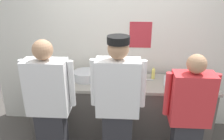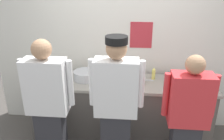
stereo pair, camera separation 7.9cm
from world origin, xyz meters
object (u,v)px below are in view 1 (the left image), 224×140
object	(u,v)px
deli_cup	(108,77)
ramekin_orange_sauce	(65,77)
chef_far_right	(189,117)
plate_stack_rear	(137,79)
mixing_bowl_steel	(85,76)
sheet_tray	(182,82)
plate_stack_front	(103,82)
chef_near_left	(49,106)
squeeze_bottle_primary	(153,73)
ramekin_yellow_sauce	(119,81)
chef_center	(118,105)
chefs_knife	(142,79)
ramekin_red_sauce	(50,78)
squeeze_bottle_secondary	(131,81)

from	to	relation	value
deli_cup	ramekin_orange_sauce	bearing A→B (deg)	-179.32
chef_far_right	plate_stack_rear	world-z (taller)	chef_far_right
mixing_bowl_steel	sheet_tray	world-z (taller)	mixing_bowl_steel
plate_stack_front	deli_cup	distance (m)	0.19
chef_near_left	squeeze_bottle_primary	size ratio (longest dim) A/B	9.56
chef_near_left	chef_far_right	xyz separation A→B (m)	(1.62, -0.02, -0.07)
ramekin_yellow_sauce	chef_far_right	bearing A→B (deg)	-39.68
ramekin_yellow_sauce	ramekin_orange_sauce	world-z (taller)	ramekin_orange_sauce
chef_near_left	sheet_tray	distance (m)	1.82
squeeze_bottle_primary	ramekin_yellow_sauce	xyz separation A→B (m)	(-0.49, -0.16, -0.06)
chef_center	chefs_knife	xyz separation A→B (m)	(0.33, 0.76, -0.01)
chef_center	ramekin_red_sauce	size ratio (longest dim) A/B	17.46
chef_near_left	plate_stack_rear	world-z (taller)	chef_near_left
chef_far_right	squeeze_bottle_primary	bearing A→B (deg)	111.19
chef_near_left	squeeze_bottle_primary	bearing A→B (deg)	32.47
plate_stack_rear	ramekin_red_sauce	distance (m)	1.26
chef_center	chef_far_right	distance (m)	0.82
squeeze_bottle_primary	plate_stack_front	bearing A→B (deg)	-159.46
ramekin_red_sauce	deli_cup	world-z (taller)	deli_cup
plate_stack_rear	chefs_knife	size ratio (longest dim) A/B	0.90
chefs_knife	chef_near_left	bearing A→B (deg)	-145.93
sheet_tray	squeeze_bottle_secondary	distance (m)	0.74
chef_near_left	ramekin_red_sauce	xyz separation A→B (m)	(-0.21, 0.69, 0.04)
ramekin_orange_sauce	chefs_knife	bearing A→B (deg)	1.22
chef_far_right	ramekin_yellow_sauce	bearing A→B (deg)	140.32
plate_stack_rear	deli_cup	size ratio (longest dim) A/B	2.74
squeeze_bottle_secondary	chefs_knife	bearing A→B (deg)	57.49
ramekin_yellow_sauce	deli_cup	world-z (taller)	deli_cup
ramekin_red_sauce	chefs_knife	size ratio (longest dim) A/B	0.37
chef_near_left	squeeze_bottle_secondary	size ratio (longest dim) A/B	8.30
mixing_bowl_steel	ramekin_yellow_sauce	distance (m)	0.50
squeeze_bottle_primary	squeeze_bottle_secondary	size ratio (longest dim) A/B	0.87
plate_stack_rear	ramekin_yellow_sauce	distance (m)	0.25
sheet_tray	ramekin_yellow_sauce	bearing A→B (deg)	-178.08
chef_center	chef_far_right	xyz separation A→B (m)	(0.81, -0.03, -0.10)
chef_far_right	mixing_bowl_steel	distance (m)	1.51
chef_near_left	chef_center	distance (m)	0.81
chef_center	chef_near_left	bearing A→B (deg)	-179.47
plate_stack_rear	ramekin_red_sauce	xyz separation A→B (m)	(-1.26, 0.00, -0.01)
squeeze_bottle_secondary	mixing_bowl_steel	bearing A→B (deg)	162.28
ramekin_red_sauce	ramekin_orange_sauce	xyz separation A→B (m)	(0.21, 0.05, 0.01)
ramekin_orange_sauce	ramekin_yellow_sauce	bearing A→B (deg)	-5.90
chef_near_left	chef_center	bearing A→B (deg)	0.53
mixing_bowl_steel	chef_center	bearing A→B (deg)	-55.20
plate_stack_rear	chefs_knife	bearing A→B (deg)	39.61
ramekin_red_sauce	chef_near_left	bearing A→B (deg)	-72.89
chef_far_right	sheet_tray	size ratio (longest dim) A/B	3.12
chef_near_left	ramekin_yellow_sauce	bearing A→B (deg)	39.34
sheet_tray	deli_cup	xyz separation A→B (m)	(-1.05, 0.06, 0.03)
chef_center	plate_stack_rear	xyz separation A→B (m)	(0.24, 0.69, 0.02)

